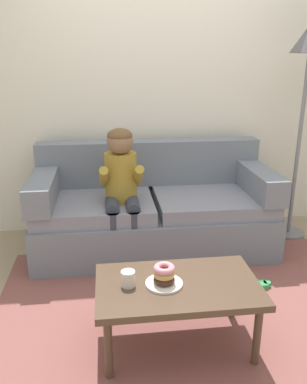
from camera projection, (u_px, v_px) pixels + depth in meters
name	position (u px, v px, depth m)	size (l,w,h in m)	color
ground	(186.00, 297.00, 2.83)	(10.00, 10.00, 0.00)	#9E896B
wall_back	(160.00, 83.00, 3.70)	(8.00, 0.10, 2.80)	silver
area_rug	(193.00, 318.00, 2.59)	(2.63, 2.07, 0.01)	brown
couch	(153.00, 211.00, 3.50)	(2.03, 0.90, 0.91)	slate
coffee_table	(178.00, 290.00, 2.25)	(0.92, 0.55, 0.42)	#4C3828
person_child	(121.00, 183.00, 3.17)	(0.34, 0.58, 1.10)	olive
plate	(164.00, 284.00, 2.21)	(0.21, 0.21, 0.01)	white
donut	(164.00, 280.00, 2.21)	(0.12, 0.12, 0.04)	#422619
donut_second	(164.00, 274.00, 2.19)	(0.12, 0.12, 0.04)	tan
donut_third	(164.00, 268.00, 2.18)	(0.12, 0.12, 0.04)	pink
mug	(128.00, 279.00, 2.19)	(0.08, 0.08, 0.09)	silver
toy_controller	(256.00, 286.00, 2.93)	(0.23, 0.09, 0.05)	#339E56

